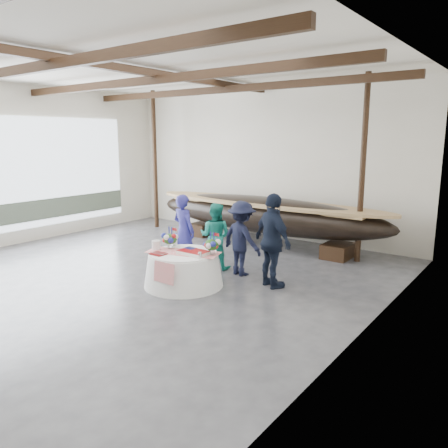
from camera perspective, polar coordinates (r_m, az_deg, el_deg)
The scene contains 13 objects.
floor at distance 9.51m, azimuth -14.62°, elevation -7.69°, with size 10.00×12.00×0.01m, color #3D3D42.
wall_back at distance 13.57m, azimuth 5.17°, elevation 7.98°, with size 10.00×0.02×4.50m, color silver.
wall_right at distance 5.97m, azimuth 15.84°, elevation 3.29°, with size 0.02×12.00×4.50m, color silver.
ceiling at distance 9.12m, azimuth -16.13°, elevation 20.13°, with size 10.00×12.00×0.01m, color white.
pavilion_structure at distance 9.58m, azimuth -11.87°, elevation 16.88°, with size 9.80×11.76×4.50m.
open_bay at distance 13.76m, azimuth -24.79°, elevation 5.26°, with size 0.03×7.00×3.20m.
longboat_display at distance 12.33m, azimuth 5.20°, elevation 1.25°, with size 7.42×1.48×1.39m.
banquet_table at distance 9.11m, azimuth -5.30°, elevation -5.87°, with size 1.64×1.64×0.71m.
tabletop_items at distance 9.05m, azimuth -4.86°, elevation -2.67°, with size 1.61×1.03×0.40m.
guest_woman_blue at distance 10.27m, azimuth -5.27°, elevation -0.91°, with size 0.63×0.41×1.73m, color navy.
guest_woman_teal at distance 10.14m, azimuth -1.16°, elevation -1.57°, with size 0.75×0.59×1.55m, color teal.
guest_man_left at distance 9.66m, azimuth 2.31°, elevation -1.89°, with size 1.07×0.62×1.66m, color black.
guest_man_right at distance 8.87m, azimuth 6.38°, elevation -2.22°, with size 1.14×0.47×1.94m, color black.
Camera 1 is at (7.10, -5.54, 3.05)m, focal length 35.00 mm.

